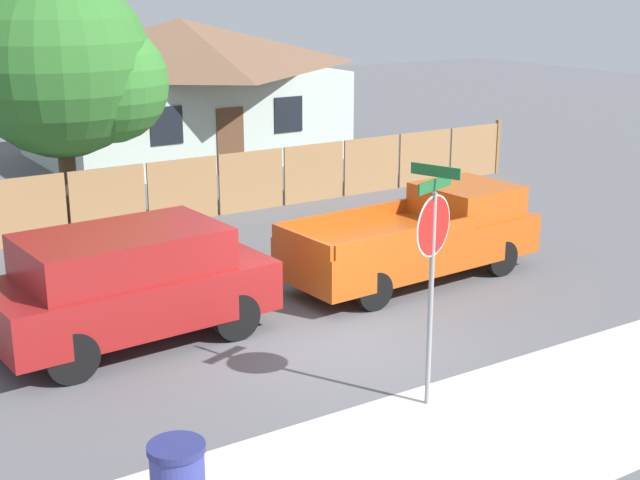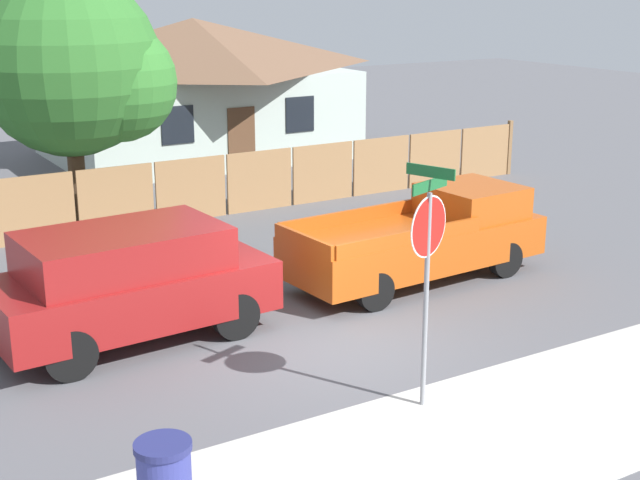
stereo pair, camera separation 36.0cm
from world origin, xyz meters
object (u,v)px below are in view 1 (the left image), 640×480
(house, at_px, (182,86))
(orange_pickup, at_px, (421,237))
(red_suv, at_px, (129,282))
(oak_tree, at_px, (70,69))
(stop_sign, at_px, (433,246))

(house, relative_size, orange_pickup, 1.82)
(house, bearing_deg, orange_pickup, -95.77)
(house, distance_m, orange_pickup, 14.36)
(house, xyz_separation_m, red_suv, (-7.42, -14.23, -1.30))
(red_suv, height_order, orange_pickup, red_suv)
(oak_tree, relative_size, orange_pickup, 1.10)
(house, relative_size, stop_sign, 2.91)
(house, height_order, red_suv, house)
(red_suv, height_order, stop_sign, stop_sign)
(red_suv, xyz_separation_m, orange_pickup, (5.99, 0.02, -0.18))
(orange_pickup, bearing_deg, red_suv, 176.73)
(oak_tree, bearing_deg, house, 49.85)
(house, xyz_separation_m, stop_sign, (-4.80, -18.54, -0.04))
(house, height_order, oak_tree, oak_tree)
(house, distance_m, red_suv, 16.10)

